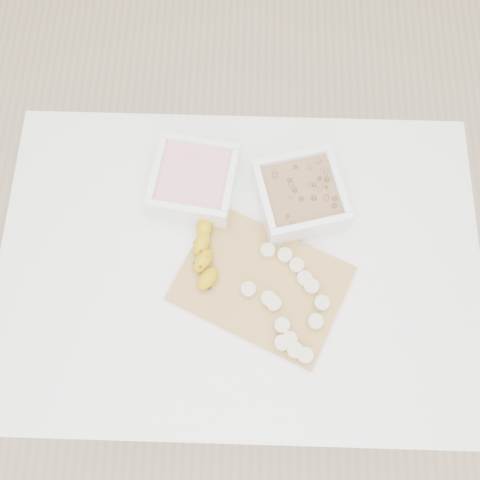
{
  "coord_description": "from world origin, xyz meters",
  "views": [
    {
      "loc": [
        0.01,
        -0.31,
        1.81
      ],
      "look_at": [
        0.0,
        0.03,
        0.81
      ],
      "focal_mm": 40.0,
      "sensor_mm": 36.0,
      "label": 1
    }
  ],
  "objects_px": {
    "table": "(240,275)",
    "bowl_yogurt": "(194,181)",
    "bowl_granola": "(300,196)",
    "cutting_board": "(262,283)",
    "banana": "(207,247)"
  },
  "relations": [
    {
      "from": "bowl_granola",
      "to": "cutting_board",
      "type": "distance_m",
      "value": 0.2
    },
    {
      "from": "bowl_yogurt",
      "to": "banana",
      "type": "bearing_deg",
      "value": -76.69
    },
    {
      "from": "table",
      "to": "cutting_board",
      "type": "height_order",
      "value": "cutting_board"
    },
    {
      "from": "bowl_granola",
      "to": "bowl_yogurt",
      "type": "bearing_deg",
      "value": 172.86
    },
    {
      "from": "bowl_yogurt",
      "to": "banana",
      "type": "relative_size",
      "value": 1.02
    },
    {
      "from": "bowl_granola",
      "to": "banana",
      "type": "relative_size",
      "value": 1.1
    },
    {
      "from": "table",
      "to": "bowl_yogurt",
      "type": "xyz_separation_m",
      "value": [
        -0.1,
        0.16,
        0.14
      ]
    },
    {
      "from": "bowl_yogurt",
      "to": "cutting_board",
      "type": "distance_m",
      "value": 0.26
    },
    {
      "from": "table",
      "to": "banana",
      "type": "bearing_deg",
      "value": 160.22
    },
    {
      "from": "bowl_granola",
      "to": "cutting_board",
      "type": "relative_size",
      "value": 0.64
    },
    {
      "from": "table",
      "to": "bowl_granola",
      "type": "bearing_deg",
      "value": 48.43
    },
    {
      "from": "table",
      "to": "bowl_granola",
      "type": "height_order",
      "value": "bowl_granola"
    },
    {
      "from": "table",
      "to": "bowl_granola",
      "type": "distance_m",
      "value": 0.23
    },
    {
      "from": "bowl_granola",
      "to": "banana",
      "type": "bearing_deg",
      "value": -148.91
    },
    {
      "from": "cutting_board",
      "to": "banana",
      "type": "xyz_separation_m",
      "value": [
        -0.11,
        0.07,
        0.02
      ]
    }
  ]
}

